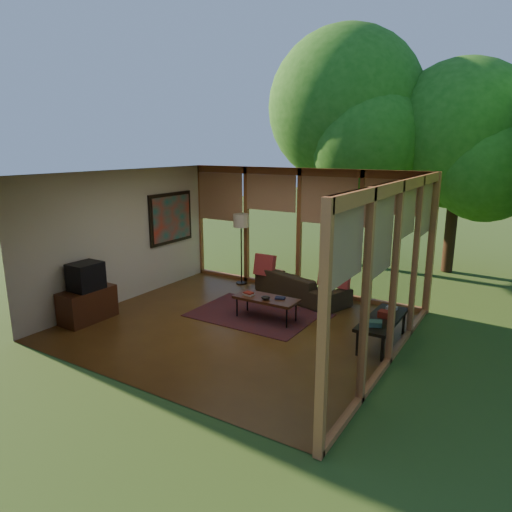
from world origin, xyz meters
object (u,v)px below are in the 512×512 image
Objects in this scene: coffee_table at (266,299)px; side_console at (378,320)px; sofa at (296,285)px; media_cabinet at (88,305)px; floor_lamp at (241,225)px; television at (86,276)px.

coffee_table is 2.09m from side_console.
coffee_table is at bearing 112.79° from sofa.
floor_lamp reaches higher than media_cabinet.
television is 3.65m from floor_lamp.
coffee_table is 0.86× the size of side_console.
media_cabinet is at bearing -159.59° from side_console.
media_cabinet is 0.83× the size of coffee_table.
floor_lamp reaches higher than side_console.
television is at bearing 69.05° from sofa.
media_cabinet is at bearing 180.00° from television.
television is 5.20m from side_console.
floor_lamp is (1.13, 3.43, 1.11)m from media_cabinet.
media_cabinet is 3.30m from coffee_table.
sofa is at bearing 50.44° from television.
media_cabinet is 0.71× the size of side_console.
coffee_table is (2.78, 1.77, 0.09)m from media_cabinet.
floor_lamp is 2.55m from coffee_table.
floor_lamp is at bearing 134.79° from coffee_table.
sofa is 1.57× the size of coffee_table.
side_console is (4.85, 1.81, -0.44)m from television.
coffee_table is (0.11, -1.44, 0.12)m from sofa.
media_cabinet is 0.61× the size of floor_lamp.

